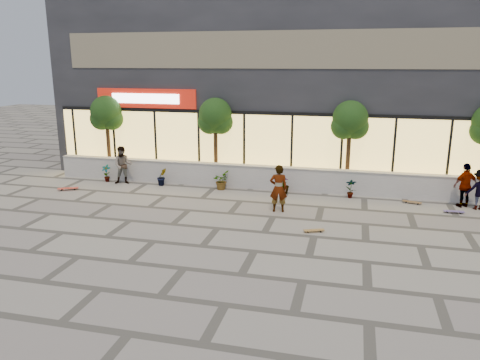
% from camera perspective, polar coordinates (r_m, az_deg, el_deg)
% --- Properties ---
extents(ground, '(80.00, 80.00, 0.00)m').
position_cam_1_polar(ground, '(14.18, 1.74, -8.68)').
color(ground, gray).
rests_on(ground, ground).
extents(planter_wall, '(22.00, 0.42, 1.04)m').
position_cam_1_polar(planter_wall, '(20.57, 5.87, 0.16)').
color(planter_wall, silver).
rests_on(planter_wall, ground).
extents(retail_building, '(24.00, 9.17, 8.50)m').
position_cam_1_polar(retail_building, '(25.42, 7.87, 11.32)').
color(retail_building, '#25262A').
rests_on(retail_building, ground).
extents(shrub_a, '(0.43, 0.29, 0.81)m').
position_cam_1_polar(shrub_a, '(22.83, -15.97, 0.80)').
color(shrub_a, '#173D13').
rests_on(shrub_a, ground).
extents(shrub_b, '(0.57, 0.57, 0.81)m').
position_cam_1_polar(shrub_b, '(21.59, -9.50, 0.40)').
color(shrub_b, '#173D13').
rests_on(shrub_b, ground).
extents(shrub_c, '(0.68, 0.77, 0.81)m').
position_cam_1_polar(shrub_c, '(20.67, -2.34, -0.05)').
color(shrub_c, '#173D13').
rests_on(shrub_c, ground).
extents(shrub_d, '(0.64, 0.64, 0.81)m').
position_cam_1_polar(shrub_d, '(20.09, 5.35, -0.52)').
color(shrub_d, '#173D13').
rests_on(shrub_d, ground).
extents(shrub_e, '(0.46, 0.35, 0.81)m').
position_cam_1_polar(shrub_e, '(19.89, 13.35, -1.01)').
color(shrub_e, '#173D13').
rests_on(shrub_e, ground).
extents(tree_west, '(1.60, 1.50, 3.92)m').
position_cam_1_polar(tree_west, '(23.71, -15.97, 7.63)').
color(tree_west, '#412A17').
rests_on(tree_west, ground).
extents(tree_midwest, '(1.60, 1.50, 3.92)m').
position_cam_1_polar(tree_midwest, '(21.54, -3.03, 7.52)').
color(tree_midwest, '#412A17').
rests_on(tree_midwest, ground).
extents(tree_mideast, '(1.60, 1.50, 3.92)m').
position_cam_1_polar(tree_mideast, '(20.62, 13.26, 6.86)').
color(tree_mideast, '#412A17').
rests_on(tree_mideast, ground).
extents(skater_center, '(0.72, 0.53, 1.81)m').
position_cam_1_polar(skater_center, '(17.55, 4.71, -1.02)').
color(skater_center, silver).
rests_on(skater_center, ground).
extents(skater_left, '(1.02, 0.91, 1.75)m').
position_cam_1_polar(skater_left, '(22.14, -14.09, 1.76)').
color(skater_left, '#9B7E64').
rests_on(skater_left, ground).
extents(skater_right_near, '(1.10, 0.84, 1.74)m').
position_cam_1_polar(skater_right_near, '(20.04, 25.79, -0.59)').
color(skater_right_near, silver).
rests_on(skater_right_near, ground).
extents(skater_right_far, '(1.06, 0.68, 1.56)m').
position_cam_1_polar(skater_right_far, '(19.99, 27.20, -1.05)').
color(skater_right_far, maroon).
rests_on(skater_right_far, ground).
extents(skateboard_center, '(0.72, 0.43, 0.08)m').
position_cam_1_polar(skateboard_center, '(15.83, 9.01, -6.06)').
color(skateboard_center, olive).
rests_on(skateboard_center, ground).
extents(skateboard_left, '(0.88, 0.59, 0.10)m').
position_cam_1_polar(skateboard_left, '(21.92, -20.24, -0.96)').
color(skateboard_left, red).
rests_on(skateboard_left, ground).
extents(skateboard_right_near, '(0.75, 0.38, 0.09)m').
position_cam_1_polar(skateboard_right_near, '(19.88, 20.25, -2.52)').
color(skateboard_right_near, brown).
rests_on(skateboard_right_near, ground).
extents(skateboard_right_far, '(0.74, 0.20, 0.09)m').
position_cam_1_polar(skateboard_right_far, '(19.26, 24.62, -3.50)').
color(skateboard_right_far, '#5E4C8C').
rests_on(skateboard_right_far, ground).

